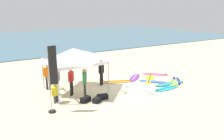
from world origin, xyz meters
TOP-DOWN VIEW (x-y plane):
  - ground_plane at (0.00, 0.00)m, footprint 80.00×80.00m
  - sea at (0.00, 30.36)m, footprint 80.00×36.00m
  - canopy_tent at (-2.74, 1.17)m, footprint 3.24×3.24m
  - surfboard_orange at (0.59, 1.18)m, footprint 2.46×1.51m
  - surfboard_lime at (3.86, -1.15)m, footprint 2.39×1.97m
  - surfboard_blue at (2.71, -0.14)m, footprint 1.82×1.88m
  - surfboard_white at (0.69, -1.02)m, footprint 1.45×2.32m
  - surfboard_pink at (4.18, 1.17)m, footprint 1.91×1.92m
  - surfboard_purple at (2.18, 1.32)m, footprint 2.11×1.86m
  - surfboard_yellow at (2.92, 0.45)m, footprint 2.18×2.10m
  - surfboard_cyan at (2.46, -1.72)m, footprint 2.07×0.59m
  - surfboard_navy at (4.33, -0.89)m, footprint 1.76×1.86m
  - surfboard_teal at (3.36, -1.14)m, footprint 2.54×0.91m
  - person_grey at (-3.95, 1.04)m, footprint 0.52×0.33m
  - person_red at (-3.20, 0.55)m, footprint 0.41×0.42m
  - person_orange at (-4.12, 2.27)m, footprint 0.49×0.37m
  - person_green at (-2.63, -0.11)m, footprint 0.35×0.51m
  - person_black at (-0.77, 1.21)m, footprint 0.51×0.35m
  - person_yellow at (-4.36, -0.05)m, footprint 0.50×0.36m
  - banner_flag at (-4.80, -1.10)m, footprint 0.60×0.36m
  - gear_bag_near_tent at (-2.38, -1.18)m, footprint 0.68×0.59m
  - gear_bag_by_pole at (-2.93, -0.81)m, footprint 0.68×0.52m
  - gear_bag_on_sand at (-1.91, -0.96)m, footprint 0.66×0.46m

SIDE VIEW (x-z plane):
  - ground_plane at x=0.00m, z-range 0.00..0.00m
  - surfboard_teal at x=3.36m, z-range -0.06..0.13m
  - surfboard_lime at x=3.86m, z-range -0.06..0.13m
  - surfboard_orange at x=0.59m, z-range -0.06..0.13m
  - surfboard_yellow at x=2.92m, z-range -0.06..0.13m
  - surfboard_white at x=0.69m, z-range -0.06..0.13m
  - surfboard_purple at x=2.18m, z-range -0.06..0.13m
  - surfboard_pink at x=4.18m, z-range -0.06..0.13m
  - surfboard_blue at x=2.71m, z-range -0.06..0.13m
  - surfboard_cyan at x=2.46m, z-range -0.06..0.13m
  - surfboard_navy at x=4.33m, z-range -0.06..0.13m
  - sea at x=0.00m, z-range 0.00..0.10m
  - gear_bag_near_tent at x=-2.38m, z-range 0.00..0.28m
  - gear_bag_by_pole at x=-2.93m, z-range 0.00..0.28m
  - gear_bag_on_sand at x=-1.91m, z-range 0.00..0.28m
  - person_yellow at x=-4.36m, z-range 0.06..1.26m
  - person_grey at x=-3.95m, z-range 0.13..1.84m
  - person_red at x=-3.20m, z-range 0.13..1.84m
  - person_orange at x=-4.12m, z-range 0.13..1.84m
  - person_green at x=-2.63m, z-range 0.13..1.84m
  - person_black at x=-0.77m, z-range 0.13..1.84m
  - banner_flag at x=-4.80m, z-range -0.13..3.27m
  - canopy_tent at x=-2.74m, z-range 1.01..3.76m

